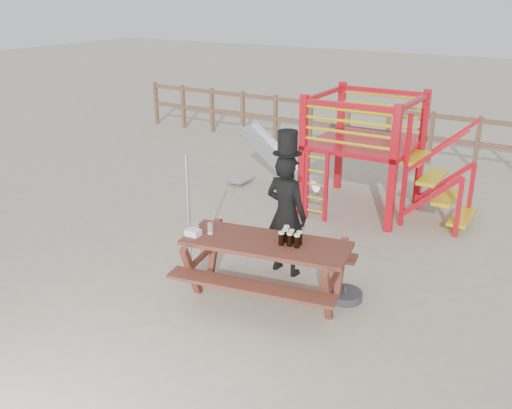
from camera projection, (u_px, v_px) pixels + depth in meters
The scene contains 10 objects.
ground at pixel (246, 287), 7.63m from camera, with size 60.00×60.00×0.00m, color #B5A58D.
back_fence at pixel (409, 129), 12.97m from camera, with size 15.09×0.09×1.20m.
playground_fort at pixel (359, 150), 10.05m from camera, with size 4.71×1.84×2.10m.
picnic_table at pixel (266, 263), 7.18m from camera, with size 2.30×1.78×0.80m.
man_with_hat at pixel (286, 211), 7.74m from camera, with size 0.67×0.48×2.03m.
metal_pole at pixel (189, 218), 7.61m from camera, with size 0.04×0.04×1.75m, color #B2B2B7.
parasol_base at pixel (345, 295), 7.32m from camera, with size 0.45×0.45×0.19m.
paper_bag at pixel (193, 233), 7.23m from camera, with size 0.18×0.14×0.08m, color white.
stout_pints at pixel (290, 237), 6.98m from camera, with size 0.30×0.27×0.17m.
empty_glasses at pixel (203, 230), 7.23m from camera, with size 0.17×0.23×0.15m.
Camera 1 is at (3.61, -5.70, 3.75)m, focal length 40.00 mm.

